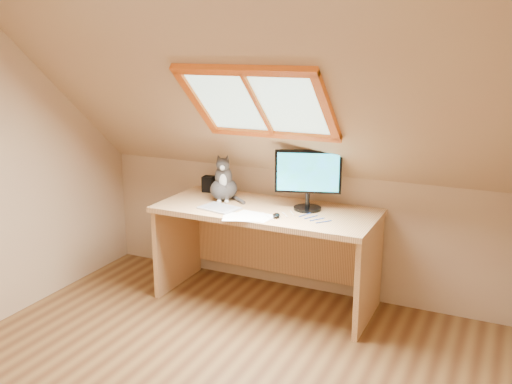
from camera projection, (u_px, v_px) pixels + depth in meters
The scene contains 9 objects.
room_shell at pixel (165, 162), 2.90m from camera, with size 3.52×3.52×2.41m.
desk at pixel (270, 234), 4.52m from camera, with size 1.71×0.75×0.78m.
monitor at pixel (308, 176), 4.28m from camera, with size 0.49×0.21×0.46m.
cat at pixel (224, 184), 4.58m from camera, with size 0.29×0.32×0.39m.
desk_speaker at pixel (208, 184), 4.86m from camera, with size 0.09×0.09×0.13m, color black.
graphics_tablet at pixel (219, 208), 4.37m from camera, with size 0.29×0.21×0.01m, color #B2B2B7.
mouse at pixel (276, 215), 4.16m from camera, with size 0.05×0.10×0.03m, color black.
papers at pixel (245, 216), 4.19m from camera, with size 0.35×0.30×0.01m.
cables at pixel (301, 217), 4.15m from camera, with size 0.51×0.26×0.01m.
Camera 1 is at (1.62, -2.47, 2.03)m, focal length 40.00 mm.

